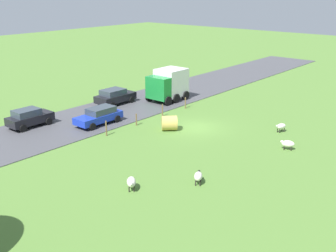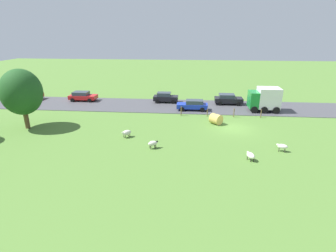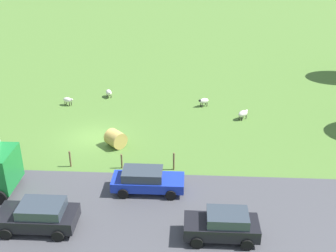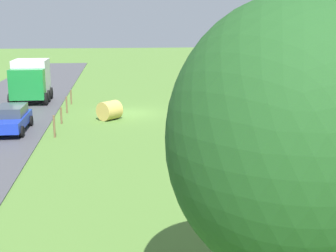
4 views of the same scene
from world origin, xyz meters
The scene contains 18 objects.
ground_plane centered at (0.00, 0.00, 0.00)m, with size 160.00×160.00×0.00m, color #517A33.
road_strip centered at (9.14, 0.00, 0.03)m, with size 8.00×80.00×0.06m, color #47474C.
sheep_0 centered at (-8.32, -0.32, 0.47)m, with size 1.10×0.85×0.74m.
sheep_1 centered at (-6.58, 8.65, 0.53)m, with size 0.89×1.06×0.78m.
sheep_2 centered at (-3.97, 11.90, 0.53)m, with size 1.11×1.10×0.80m.
sheep_3 centered at (-6.16, -3.66, 0.52)m, with size 0.75×1.09×0.76m.
hay_bale_0 centered at (1.37, 1.97, 0.63)m, with size 1.25×1.25×1.29m, color tan.
tree_0 centered at (-2.17, 24.28, 4.31)m, with size 4.56×4.56×6.95m.
fence_post_0 centered at (4.42, -4.16, 0.57)m, with size 0.12×0.12×1.14m, color brown.
fence_post_1 centered at (4.42, -0.64, 0.59)m, with size 0.12×0.12×1.19m, color brown.
fence_post_2 centered at (4.42, 2.88, 0.53)m, with size 0.12×0.12×1.06m, color brown.
fence_post_3 centered at (4.42, 6.41, 0.64)m, with size 0.12×0.12×1.27m, color brown.
truck_0 centered at (7.63, -5.24, 1.83)m, with size 2.89×4.15×3.34m.
car_0 centered at (7.09, 4.84, 0.84)m, with size 1.95×4.42×1.48m.
car_1 centered at (10.94, -0.61, 0.89)m, with size 2.18×4.27×1.59m.
car_2 centered at (10.96, 22.87, 0.85)m, with size 2.22×4.36×1.50m.
car_3 centered at (11.11, 32.21, 0.92)m, with size 2.20×4.04×1.65m.
car_4 centered at (11.19, 9.24, 0.89)m, with size 1.95×3.90×1.60m.
Camera 2 is at (-30.00, 5.01, 10.77)m, focal length 28.29 mm.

